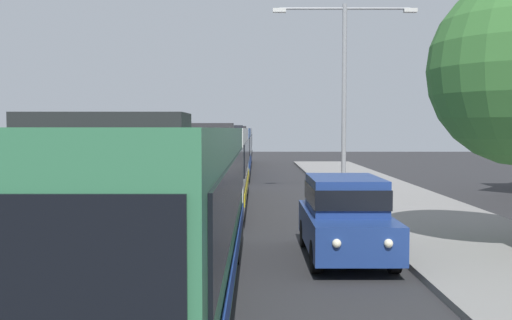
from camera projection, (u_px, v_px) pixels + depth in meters
The scene contains 7 objects.
bus_lead at pixel (160, 209), 9.91m from camera, with size 2.58×11.80×3.21m.
bus_second_in_line at pixel (215, 163), 22.99m from camera, with size 2.58×12.26×3.21m.
bus_middle at pixel (230, 150), 36.27m from camera, with size 2.58×10.66×3.21m.
bus_fourth_in_line at pixel (236, 145), 48.14m from camera, with size 2.58×11.58×3.21m.
white_suv at pixel (345, 214), 13.78m from camera, with size 1.86×4.57×1.90m.
box_truck_oncoming at pixel (203, 143), 54.27m from camera, with size 2.35×7.72×3.15m.
streetlamp_mid at pixel (344, 78), 25.22m from camera, with size 6.13×0.28×8.18m.
Camera 1 is at (0.32, 3.72, 3.04)m, focal length 41.39 mm.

